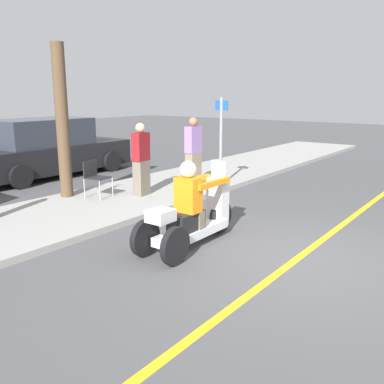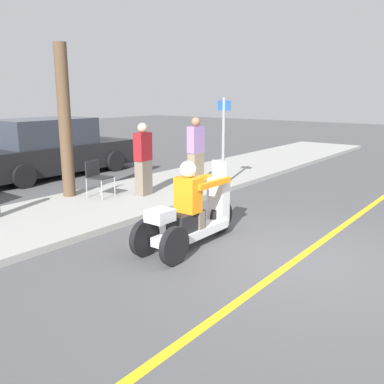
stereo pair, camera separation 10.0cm
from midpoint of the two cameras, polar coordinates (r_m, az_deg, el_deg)
ground_plane at (r=6.63m, az=13.34°, el=-8.73°), size 60.00×60.00×0.00m
lane_stripe at (r=6.25m, az=11.67°, el=-10.00°), size 24.00×0.12×0.01m
sidewalk_strip at (r=9.30m, az=-13.56°, el=-2.00°), size 28.00×2.80×0.12m
motorcycle_trike at (r=6.86m, az=-0.42°, el=-3.16°), size 2.21×0.68×1.40m
spectator_with_child at (r=10.81m, az=-0.09°, el=5.24°), size 0.42×0.27×1.71m
spectator_near_curb at (r=9.81m, az=-7.09°, el=4.15°), size 0.41×0.27×1.65m
folding_chair_set_back at (r=9.85m, az=-13.14°, el=2.23°), size 0.52×0.52×0.82m
parked_car_lot_right at (r=13.37m, az=-18.93°, el=5.38°), size 4.86×2.05×1.70m
tree_trunk at (r=9.95m, az=-17.20°, el=8.92°), size 0.28×0.28×3.36m
street_sign at (r=10.71m, az=3.62°, el=7.15°), size 0.08×0.36×2.20m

